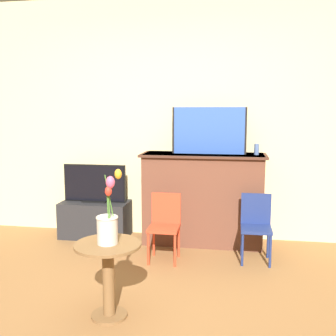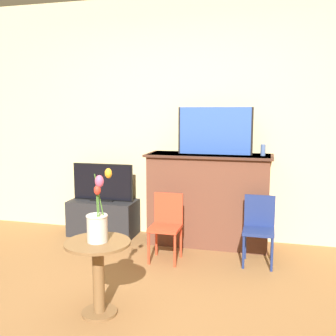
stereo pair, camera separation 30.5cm
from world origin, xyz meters
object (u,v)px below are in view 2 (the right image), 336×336
(chair_red, at_px, (167,222))
(vase_tulips, at_px, (98,221))
(painting, at_px, (215,131))
(chair_blue, at_px, (259,225))
(tv_monitor, at_px, (103,183))

(chair_red, relative_size, vase_tulips, 1.26)
(chair_red, distance_m, vase_tulips, 1.20)
(painting, height_order, chair_blue, painting)
(chair_red, bearing_deg, vase_tulips, -99.64)
(painting, relative_size, vase_tulips, 1.54)
(painting, relative_size, tv_monitor, 1.09)
(painting, xyz_separation_m, tv_monitor, (-1.29, 0.00, -0.62))
(tv_monitor, xyz_separation_m, chair_blue, (1.79, -0.44, -0.25))
(tv_monitor, relative_size, chair_blue, 1.12)
(vase_tulips, bearing_deg, tv_monitor, 112.91)
(tv_monitor, bearing_deg, painting, -0.05)
(painting, distance_m, chair_blue, 1.09)
(painting, xyz_separation_m, chair_blue, (0.49, -0.44, -0.87))
(vase_tulips, bearing_deg, chair_blue, 49.88)
(chair_red, relative_size, chair_blue, 1.00)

